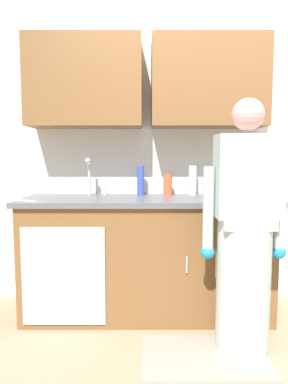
{
  "coord_description": "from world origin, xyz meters",
  "views": [
    {
      "loc": [
        -0.57,
        -2.02,
        1.26
      ],
      "look_at": [
        -0.56,
        0.55,
        1.0
      ],
      "focal_mm": 32.43,
      "sensor_mm": 36.0,
      "label": 1
    }
  ],
  "objects_px": {
    "person_at_sink": "(243,246)",
    "bottle_soap": "(139,181)",
    "sponge": "(211,195)",
    "bottle_water_tall": "(191,180)",
    "bottle_cleaner_spray": "(253,182)",
    "bottle_dish_liquid": "(166,185)",
    "sink": "(90,199)",
    "knife_on_counter": "(22,201)",
    "cup_by_sink": "(249,190)"
  },
  "relations": [
    {
      "from": "sink",
      "to": "knife_on_counter",
      "type": "height_order",
      "value": "sink"
    },
    {
      "from": "cup_by_sink",
      "to": "person_at_sink",
      "type": "bearing_deg",
      "value": -109.91
    },
    {
      "from": "bottle_soap",
      "to": "cup_by_sink",
      "type": "distance_m",
      "value": 0.91
    },
    {
      "from": "sponge",
      "to": "bottle_dish_liquid",
      "type": "bearing_deg",
      "value": 160.87
    },
    {
      "from": "cup_by_sink",
      "to": "knife_on_counter",
      "type": "relative_size",
      "value": 0.42
    },
    {
      "from": "sink",
      "to": "bottle_water_tall",
      "type": "bearing_deg",
      "value": 12.62
    },
    {
      "from": "sink",
      "to": "cup_by_sink",
      "type": "distance_m",
      "value": 1.29
    },
    {
      "from": "bottle_cleaner_spray",
      "to": "knife_on_counter",
      "type": "relative_size",
      "value": 0.92
    },
    {
      "from": "person_at_sink",
      "to": "bottle_cleaner_spray",
      "type": "bearing_deg",
      "value": 68.59
    },
    {
      "from": "bottle_cleaner_spray",
      "to": "knife_on_counter",
      "type": "bearing_deg",
      "value": -166.67
    },
    {
      "from": "person_at_sink",
      "to": "knife_on_counter",
      "type": "height_order",
      "value": "person_at_sink"
    },
    {
      "from": "bottle_cleaner_spray",
      "to": "sink",
      "type": "bearing_deg",
      "value": -170.77
    },
    {
      "from": "bottle_soap",
      "to": "bottle_dish_liquid",
      "type": "bearing_deg",
      "value": -0.67
    },
    {
      "from": "bottle_water_tall",
      "to": "knife_on_counter",
      "type": "xyz_separation_m",
      "value": [
        -1.29,
        -0.4,
        -0.12
      ]
    },
    {
      "from": "sink",
      "to": "knife_on_counter",
      "type": "relative_size",
      "value": 2.08
    },
    {
      "from": "bottle_water_tall",
      "to": "bottle_soap",
      "type": "relative_size",
      "value": 1.01
    },
    {
      "from": "bottle_dish_liquid",
      "to": "bottle_water_tall",
      "type": "bearing_deg",
      "value": 5.11
    },
    {
      "from": "sink",
      "to": "sponge",
      "type": "relative_size",
      "value": 4.55
    },
    {
      "from": "bottle_dish_liquid",
      "to": "bottle_soap",
      "type": "xyz_separation_m",
      "value": [
        -0.23,
        0.0,
        0.04
      ]
    },
    {
      "from": "person_at_sink",
      "to": "bottle_soap",
      "type": "bearing_deg",
      "value": 132.52
    },
    {
      "from": "bottle_water_tall",
      "to": "cup_by_sink",
      "type": "xyz_separation_m",
      "value": [
        0.46,
        -0.1,
        -0.07
      ]
    },
    {
      "from": "sink",
      "to": "cup_by_sink",
      "type": "xyz_separation_m",
      "value": [
        1.29,
        0.08,
        0.06
      ]
    },
    {
      "from": "cup_by_sink",
      "to": "bottle_cleaner_spray",
      "type": "bearing_deg",
      "value": 61.91
    },
    {
      "from": "cup_by_sink",
      "to": "bottle_water_tall",
      "type": "bearing_deg",
      "value": 167.86
    },
    {
      "from": "person_at_sink",
      "to": "sponge",
      "type": "relative_size",
      "value": 14.73
    },
    {
      "from": "sponge",
      "to": "bottle_cleaner_spray",
      "type": "bearing_deg",
      "value": 24.26
    },
    {
      "from": "bottle_soap",
      "to": "knife_on_counter",
      "type": "xyz_separation_m",
      "value": [
        -0.85,
        -0.38,
        -0.12
      ]
    },
    {
      "from": "bottle_water_tall",
      "to": "knife_on_counter",
      "type": "relative_size",
      "value": 1.03
    },
    {
      "from": "bottle_cleaner_spray",
      "to": "sponge",
      "type": "distance_m",
      "value": 0.44
    },
    {
      "from": "bottle_dish_liquid",
      "to": "knife_on_counter",
      "type": "xyz_separation_m",
      "value": [
        -1.08,
        -0.38,
        -0.08
      ]
    },
    {
      "from": "sponge",
      "to": "bottle_water_tall",
      "type": "bearing_deg",
      "value": 135.13
    },
    {
      "from": "knife_on_counter",
      "to": "sink",
      "type": "bearing_deg",
      "value": -129.91
    },
    {
      "from": "bottle_water_tall",
      "to": "sponge",
      "type": "xyz_separation_m",
      "value": [
        0.14,
        -0.14,
        -0.11
      ]
    },
    {
      "from": "bottle_water_tall",
      "to": "knife_on_counter",
      "type": "distance_m",
      "value": 1.35
    },
    {
      "from": "bottle_dish_liquid",
      "to": "bottle_cleaner_spray",
      "type": "height_order",
      "value": "bottle_cleaner_spray"
    },
    {
      "from": "knife_on_counter",
      "to": "sponge",
      "type": "relative_size",
      "value": 2.18
    },
    {
      "from": "sink",
      "to": "cup_by_sink",
      "type": "bearing_deg",
      "value": 3.76
    },
    {
      "from": "bottle_water_tall",
      "to": "bottle_cleaner_spray",
      "type": "distance_m",
      "value": 0.54
    },
    {
      "from": "cup_by_sink",
      "to": "knife_on_counter",
      "type": "distance_m",
      "value": 1.78
    },
    {
      "from": "bottle_dish_liquid",
      "to": "bottle_cleaner_spray",
      "type": "xyz_separation_m",
      "value": [
        0.75,
        0.06,
        0.02
      ]
    },
    {
      "from": "sponge",
      "to": "person_at_sink",
      "type": "bearing_deg",
      "value": -81.65
    },
    {
      "from": "person_at_sink",
      "to": "bottle_soap",
      "type": "xyz_separation_m",
      "value": [
        -0.67,
        0.73,
        0.37
      ]
    },
    {
      "from": "bottle_soap",
      "to": "sponge",
      "type": "bearing_deg",
      "value": -12.19
    },
    {
      "from": "bottle_dish_liquid",
      "to": "sponge",
      "type": "bearing_deg",
      "value": -19.13
    },
    {
      "from": "person_at_sink",
      "to": "knife_on_counter",
      "type": "bearing_deg",
      "value": 167.04
    },
    {
      "from": "bottle_cleaner_spray",
      "to": "cup_by_sink",
      "type": "relative_size",
      "value": 2.19
    },
    {
      "from": "bottle_dish_liquid",
      "to": "cup_by_sink",
      "type": "xyz_separation_m",
      "value": [
        0.68,
        -0.08,
        -0.04
      ]
    },
    {
      "from": "sink",
      "to": "bottle_dish_liquid",
      "type": "xyz_separation_m",
      "value": [
        0.61,
        0.17,
        0.1
      ]
    },
    {
      "from": "bottle_water_tall",
      "to": "bottle_cleaner_spray",
      "type": "relative_size",
      "value": 1.13
    },
    {
      "from": "sink",
      "to": "bottle_soap",
      "type": "distance_m",
      "value": 0.44
    }
  ]
}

